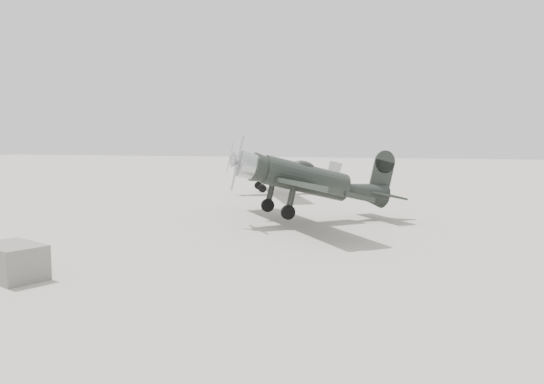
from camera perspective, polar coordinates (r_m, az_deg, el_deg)
The scene contains 4 objects.
ground at distance 19.76m, azimuth -4.05°, elevation -4.82°, with size 160.00×160.00×0.00m, color #A8A295.
lowwing_monoplane at distance 22.92m, azimuth 4.36°, elevation 1.20°, with size 8.68×9.51×3.41m.
highwing_monoplane at distance 34.65m, azimuth 0.95°, elevation 2.86°, with size 7.72×10.15×2.96m.
equipment_block at distance 15.43m, azimuth -26.11°, elevation -6.72°, with size 1.82×1.13×0.91m, color slate.
Camera 1 is at (6.50, -18.30, 3.65)m, focal length 35.00 mm.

